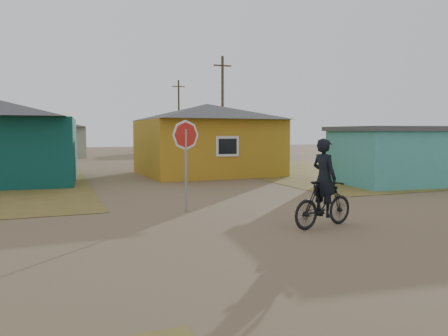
# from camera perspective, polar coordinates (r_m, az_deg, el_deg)

# --- Properties ---
(ground) EXTENTS (120.00, 120.00, 0.00)m
(ground) POSITION_cam_1_polar(r_m,az_deg,el_deg) (10.75, 9.86, -8.05)
(ground) COLOR brown
(grass_ne) EXTENTS (20.00, 18.00, 0.00)m
(grass_ne) POSITION_cam_1_polar(r_m,az_deg,el_deg) (29.43, 20.16, -0.12)
(grass_ne) COLOR olive
(grass_ne) RESTS_ON ground
(house_yellow) EXTENTS (7.72, 6.76, 3.90)m
(house_yellow) POSITION_cam_1_polar(r_m,az_deg,el_deg) (24.30, -2.20, 3.91)
(house_yellow) COLOR #B57E1B
(house_yellow) RESTS_ON ground
(shed_turquoise) EXTENTS (6.71, 4.93, 2.60)m
(shed_turquoise) POSITION_cam_1_polar(r_m,az_deg,el_deg) (21.53, 22.72, 1.59)
(shed_turquoise) COLOR teal
(shed_turquoise) RESTS_ON ground
(house_pale_west) EXTENTS (7.04, 6.15, 3.60)m
(house_pale_west) POSITION_cam_1_polar(r_m,az_deg,el_deg) (42.97, -22.08, 3.75)
(house_pale_west) COLOR gray
(house_pale_west) RESTS_ON ground
(house_beige_east) EXTENTS (6.95, 6.05, 3.60)m
(house_beige_east) POSITION_cam_1_polar(r_m,az_deg,el_deg) (51.34, -3.80, 4.20)
(house_beige_east) COLOR gray
(house_beige_east) RESTS_ON ground
(utility_pole_near) EXTENTS (1.40, 0.20, 8.00)m
(utility_pole_near) POSITION_cam_1_polar(r_m,az_deg,el_deg) (33.23, -0.20, 7.83)
(utility_pole_near) COLOR #413427
(utility_pole_near) RESTS_ON ground
(utility_pole_far) EXTENTS (1.40, 0.20, 8.00)m
(utility_pole_far) POSITION_cam_1_polar(r_m,az_deg,el_deg) (48.74, -5.92, 6.84)
(utility_pole_far) COLOR #413427
(utility_pole_far) RESTS_ON ground
(stop_sign) EXTENTS (0.89, 0.15, 2.72)m
(stop_sign) POSITION_cam_1_polar(r_m,az_deg,el_deg) (12.85, -5.03, 3.00)
(stop_sign) COLOR gray
(stop_sign) RESTS_ON ground
(cyclist) EXTENTS (2.03, 0.99, 2.21)m
(cyclist) POSITION_cam_1_polar(r_m,az_deg,el_deg) (11.09, 12.90, -3.47)
(cyclist) COLOR black
(cyclist) RESTS_ON ground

